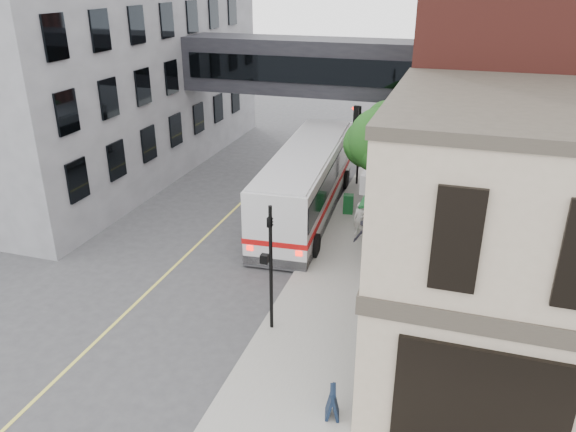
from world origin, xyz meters
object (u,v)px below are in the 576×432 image
Objects in this scene: newspaper_box at (348,204)px; sandwich_board at (333,402)px; pedestrian_b at (379,199)px; pedestrian_a at (360,219)px; bus at (307,179)px; pedestrian_c at (367,237)px.

newspaper_box reaches higher than sandwich_board.
pedestrian_a is at bearing -109.30° from pedestrian_b.
pedestrian_a is at bearing -73.90° from newspaper_box.
bus reaches higher than pedestrian_b.
pedestrian_c is 4.75m from newspaper_box.
pedestrian_a is 11.86m from sandwich_board.
bus reaches higher than pedestrian_a.
pedestrian_b is at bearing 2.10° from newspaper_box.
pedestrian_c is at bearing -96.04° from pedestrian_b.
newspaper_box is at bearing 121.99° from pedestrian_a.
pedestrian_b is (3.59, 0.69, -0.91)m from bus.
bus is 13.51× the size of sandwich_board.
pedestrian_c is at bearing -46.41° from bus.
newspaper_box is at bearing 121.45° from pedestrian_c.
sandwich_board is at bearing -71.31° from bus.
pedestrian_b is 1.57m from newspaper_box.
pedestrian_c is (0.69, -2.07, 0.09)m from pedestrian_a.
pedestrian_c is 1.79× the size of newspaper_box.
pedestrian_b is at bearing 81.03° from sandwich_board.
bus is at bearing -177.58° from pedestrian_b.
pedestrian_a is 2.18m from pedestrian_c.
sandwich_board is at bearing -87.05° from newspaper_box.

